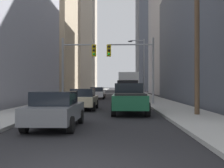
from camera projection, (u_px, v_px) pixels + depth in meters
name	position (u px, v px, depth m)	size (l,w,h in m)	color
sidewalk_left	(88.00, 94.00, 55.60)	(3.17, 160.00, 0.15)	#9E9E99
sidewalk_right	(139.00, 94.00, 55.38)	(3.17, 160.00, 0.15)	#9E9E99
city_bus	(129.00, 84.00, 40.08)	(2.91, 11.58, 3.40)	silver
pickup_truck_green	(129.00, 99.00, 17.62)	(2.20, 5.44, 1.90)	#195938
cargo_van_black	(127.00, 90.00, 29.51)	(2.16, 5.23, 2.26)	black
sedan_grey	(55.00, 109.00, 11.58)	(1.95, 4.23, 1.52)	slate
sedan_beige	(83.00, 99.00, 20.24)	(1.95, 4.23, 1.52)	#C6B793
sedan_white	(97.00, 93.00, 35.92)	(1.95, 4.23, 1.52)	white
traffic_signal_near_left	(77.00, 60.00, 24.97)	(3.10, 0.44, 6.00)	gray
traffic_signal_near_right	(133.00, 60.00, 24.86)	(4.22, 0.44, 6.00)	gray
utility_pole_right	(197.00, 28.00, 15.62)	(2.20, 0.28, 9.42)	brown
street_lamp_right	(142.00, 63.00, 34.47)	(2.07, 0.32, 7.50)	gray
building_left_mid_office	(13.00, 11.00, 53.06)	(23.32, 18.13, 31.84)	tan
building_left_far_tower	(65.00, 15.00, 95.64)	(20.51, 20.58, 51.51)	#B7A893
building_right_far_highrise	(171.00, 6.00, 97.16)	(23.66, 18.80, 58.48)	#4C515B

